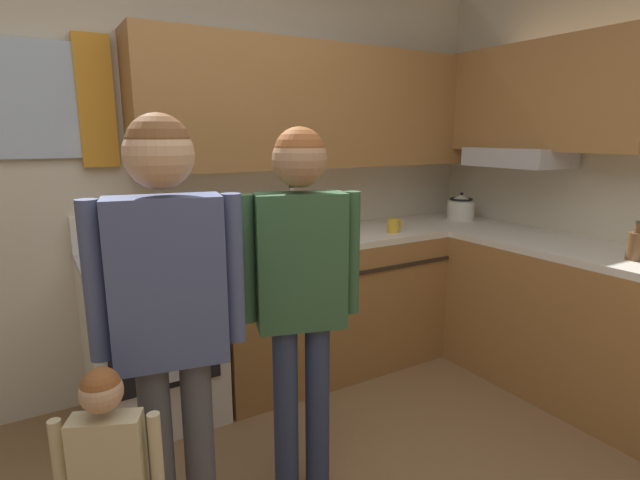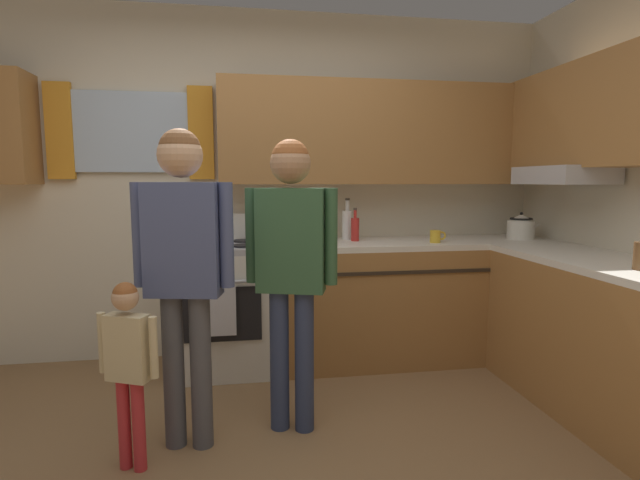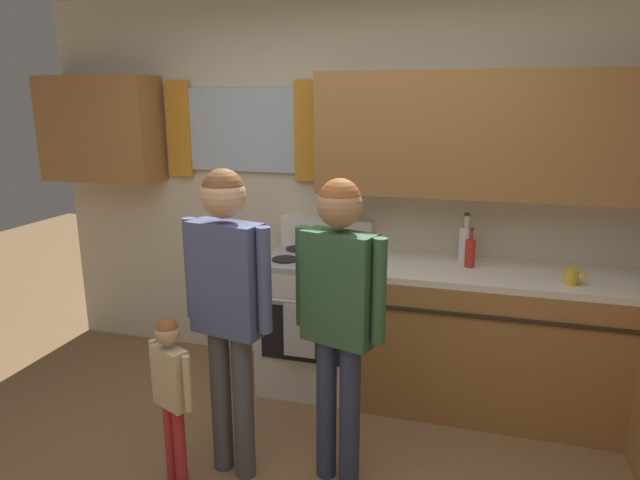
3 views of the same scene
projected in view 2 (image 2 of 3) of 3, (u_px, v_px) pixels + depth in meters
The scene contains 10 objects.
back_wall_unit at pixel (261, 165), 3.66m from camera, with size 4.60×0.42×2.60m.
kitchen_counter_run at pixel (483, 314), 3.27m from camera, with size 2.15×2.23×0.90m.
stove_oven at pixel (223, 304), 3.46m from camera, with size 0.65×0.67×1.10m.
bottle_milk_white at pixel (347, 224), 3.69m from camera, with size 0.08×0.08×0.31m.
bottle_sauce_red at pixel (355, 229), 3.59m from camera, with size 0.06×0.06×0.25m.
mug_mustard_yellow at pixel (436, 236), 3.50m from camera, with size 0.12×0.08×0.09m.
stovetop_kettle at pixel (521, 227), 3.72m from camera, with size 0.27×0.20×0.21m.
adult_holding_child at pixel (183, 251), 2.36m from camera, with size 0.49×0.22×1.59m.
adult_in_plaid at pixel (291, 251), 2.53m from camera, with size 0.47×0.24×1.55m.
small_child at pixel (128, 354), 2.21m from camera, with size 0.28×0.16×0.89m.
Camera 2 is at (-0.04, -1.91, 1.34)m, focal length 27.24 mm.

